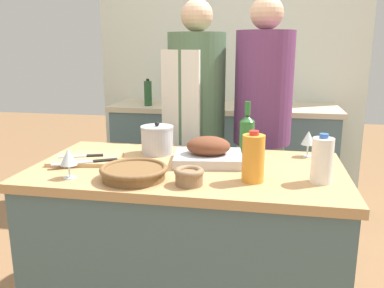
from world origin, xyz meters
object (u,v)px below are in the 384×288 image
juice_jug (253,158)px  wine_bottle_green (247,132)px  milk_jug (322,160)px  knife_paring (83,156)px  wicker_basket (134,172)px  knife_chef (87,162)px  stock_pot (157,140)px  condiment_bottle_tall (148,93)px  person_cook_guest (262,123)px  wine_glass_right (308,139)px  person_cook_aproned (196,122)px  condiment_bottle_short (148,93)px  roasting_pan (208,153)px  cutting_board (86,159)px  mixing_bowl (189,176)px  wine_glass_left (68,158)px

juice_jug → wine_bottle_green: size_ratio=0.80×
milk_jug → wine_bottle_green: bearing=127.3°
juice_jug → knife_paring: juice_jug is taller
wicker_basket → knife_chef: (-0.27, 0.13, -0.01)m
wicker_basket → stock_pot: stock_pot is taller
stock_pot → juice_jug: (0.50, -0.35, 0.03)m
condiment_bottle_tall → person_cook_guest: bearing=-37.9°
wicker_basket → wine_glass_right: size_ratio=2.16×
knife_paring → person_cook_aproned: size_ratio=0.12×
juice_jug → stock_pot: bearing=144.9°
milk_jug → condiment_bottle_tall: (-1.22, 1.63, 0.06)m
person_cook_guest → person_cook_aproned: bearing=-177.3°
knife_chef → knife_paring: 0.11m
wine_bottle_green → person_cook_aproned: bearing=127.3°
milk_jug → stock_pot: bearing=157.9°
wine_glass_right → knife_paring: (-1.08, -0.27, -0.07)m
wicker_basket → knife_paring: 0.40m
condiment_bottle_tall → condiment_bottle_short: size_ratio=0.83×
knife_paring → condiment_bottle_short: bearing=93.3°
wine_glass_right → knife_paring: bearing=-165.8°
wicker_basket → condiment_bottle_short: condiment_bottle_short is taller
roasting_pan → cutting_board: roasting_pan is taller
person_cook_aproned → wine_bottle_green: bearing=-27.5°
mixing_bowl → condiment_bottle_tall: condiment_bottle_tall is taller
roasting_pan → milk_jug: bearing=-21.3°
milk_jug → knife_paring: 1.11m
stock_pot → knife_chef: (-0.26, -0.28, -0.05)m
roasting_pan → condiment_bottle_tall: (-0.73, 1.44, 0.10)m
wine_bottle_green → condiment_bottle_tall: size_ratio=1.50×
wine_glass_right → person_cook_guest: (-0.24, 0.48, -0.02)m
roasting_pan → mixing_bowl: roasting_pan is taller
stock_pot → wine_glass_left: stock_pot is taller
mixing_bowl → juice_jug: juice_jug is taller
cutting_board → condiment_bottle_short: 1.39m
wine_bottle_green → condiment_bottle_tall: (-0.90, 1.21, 0.05)m
stock_pot → wine_glass_left: size_ratio=1.32×
cutting_board → knife_chef: size_ratio=1.29×
milk_jug → knife_paring: bearing=173.5°
roasting_pan → knife_paring: roasting_pan is taller
stock_pot → knife_paring: stock_pot is taller
roasting_pan → wine_glass_right: wine_glass_right is taller
knife_paring → condiment_bottle_tall: (-0.13, 1.51, 0.13)m
roasting_pan → person_cook_aproned: person_cook_aproned is taller
wine_glass_right → knife_paring: size_ratio=0.64×
juice_jug → condiment_bottle_tall: condiment_bottle_tall is taller
wicker_basket → knife_paring: (-0.33, 0.22, -0.01)m
mixing_bowl → milk_jug: bearing=14.0°
cutting_board → knife_chef: bearing=-60.3°
cutting_board → wine_glass_right: size_ratio=2.70×
wine_glass_left → condiment_bottle_tall: (-0.19, 1.77, 0.06)m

